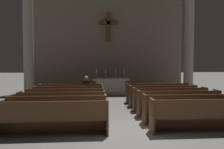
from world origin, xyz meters
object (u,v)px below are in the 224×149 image
object	(u,v)px
pew_right_row_5	(163,95)
candlestick_outer_right	(124,75)
altar	(110,86)
candlestick_outer_left	(96,75)
lone_worshipper	(86,89)
column_right_second	(189,33)
pew_right_row_6	(157,93)
candlestick_inner_left	(105,75)
pew_right_row_2	(189,108)
pew_left_row_2	(58,110)
pew_right_row_4	(170,99)
column_left_second	(28,32)
pew_left_row_6	(71,94)
pew_right_row_1	(204,115)
pew_right_row_3	(178,103)
candlestick_inner_right	(115,75)
pew_left_row_5	(69,97)
pew_left_row_4	(66,100)
pew_left_row_3	(62,105)
pew_left_row_1	(52,118)

from	to	relation	value
pew_right_row_5	candlestick_outer_right	size ratio (longest dim) A/B	5.23
altar	candlestick_outer_left	bearing A→B (deg)	-180.00
lone_worshipper	column_right_second	bearing A→B (deg)	22.53
pew_right_row_6	candlestick_inner_left	xyz separation A→B (m)	(-2.40, 2.87, 0.71)
candlestick_outer_left	pew_right_row_2	bearing A→B (deg)	-66.31
pew_left_row_2	pew_right_row_5	size ratio (longest dim) A/B	1.00
pew_right_row_4	column_left_second	bearing A→B (deg)	146.74
pew_left_row_6	pew_right_row_4	distance (m)	4.61
pew_right_row_1	lone_worshipper	bearing A→B (deg)	125.50
pew_right_row_3	candlestick_inner_right	world-z (taller)	candlestick_inner_right
pew_left_row_5	pew_right_row_1	distance (m)	5.69
pew_right_row_6	column_right_second	distance (m)	4.94
pew_left_row_4	candlestick_inner_right	distance (m)	5.41
pew_right_row_2	pew_left_row_3	bearing A→B (deg)	167.09
altar	column_right_second	bearing A→B (deg)	-3.53
pew_left_row_1	candlestick_outer_right	size ratio (longest dim) A/B	5.23
pew_left_row_6	pew_left_row_4	bearing A→B (deg)	-90.00
pew_left_row_3	pew_left_row_4	xyz separation A→B (m)	(0.00, 0.96, 0.00)
column_left_second	altar	xyz separation A→B (m)	(4.77, 0.29, -3.20)
altar	candlestick_outer_right	xyz separation A→B (m)	(0.85, -0.00, 0.65)
pew_right_row_2	candlestick_inner_left	xyz separation A→B (m)	(-2.40, 6.72, 0.71)
pew_left_row_2	pew_right_row_2	size ratio (longest dim) A/B	1.00
column_right_second	pew_right_row_6	bearing A→B (deg)	-135.98
pew_left_row_6	candlestick_outer_left	size ratio (longest dim) A/B	5.23
pew_left_row_2	candlestick_inner_right	xyz separation A→B (m)	(2.40, 6.72, 0.71)
pew_right_row_6	candlestick_inner_right	world-z (taller)	candlestick_inner_right
candlestick_inner_right	pew_right_row_3	bearing A→B (deg)	-72.66
pew_right_row_2	pew_right_row_5	bearing A→B (deg)	90.00
candlestick_inner_left	pew_left_row_5	bearing A→B (deg)	-115.12
pew_left_row_5	pew_right_row_3	world-z (taller)	same
pew_left_row_2	pew_left_row_4	world-z (taller)	same
candlestick_outer_right	candlestick_inner_right	bearing A→B (deg)	180.00
pew_left_row_5	pew_right_row_4	bearing A→B (deg)	-12.91
pew_left_row_1	pew_left_row_5	world-z (taller)	same
pew_left_row_2	candlestick_outer_right	world-z (taller)	candlestick_outer_right
pew_right_row_1	pew_right_row_6	bearing A→B (deg)	90.00
pew_right_row_2	pew_right_row_4	distance (m)	1.92
pew_left_row_4	pew_right_row_6	xyz separation A→B (m)	(4.20, 1.92, 0.00)
pew_left_row_1	column_left_second	xyz separation A→B (m)	(-2.67, 7.39, 3.26)
pew_left_row_2	candlestick_outer_right	bearing A→B (deg)	66.31
pew_left_row_4	pew_right_row_5	world-z (taller)	same
candlestick_inner_left	candlestick_inner_right	size ratio (longest dim) A/B	1.00
pew_right_row_3	column_left_second	world-z (taller)	column_left_second
pew_right_row_4	column_left_second	distance (m)	8.83
pew_right_row_6	column_left_second	bearing A→B (deg)	159.41
pew_right_row_2	pew_left_row_2	bearing A→B (deg)	180.00
pew_left_row_6	candlestick_outer_left	world-z (taller)	candlestick_outer_left
pew_left_row_6	pew_right_row_3	xyz separation A→B (m)	(4.20, -2.88, 0.00)
pew_right_row_3	pew_right_row_5	world-z (taller)	same
altar	pew_right_row_1	bearing A→B (deg)	-74.72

